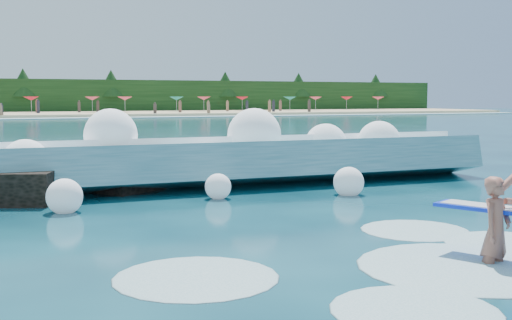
% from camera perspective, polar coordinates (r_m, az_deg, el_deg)
% --- Properties ---
extents(ground, '(200.00, 200.00, 0.00)m').
position_cam_1_polar(ground, '(10.51, -3.40, -7.83)').
color(ground, '#062937').
rests_on(ground, ground).
extents(beach, '(140.00, 20.00, 0.40)m').
position_cam_1_polar(beach, '(87.75, -20.41, 3.81)').
color(beach, tan).
rests_on(beach, ground).
extents(wet_band, '(140.00, 5.00, 0.08)m').
position_cam_1_polar(wet_band, '(76.77, -20.09, 3.49)').
color(wet_band, silver).
rests_on(wet_band, ground).
extents(treeline, '(140.00, 4.00, 5.00)m').
position_cam_1_polar(treeline, '(97.72, -20.69, 5.30)').
color(treeline, black).
rests_on(treeline, ground).
extents(breaking_wave, '(19.27, 2.95, 1.66)m').
position_cam_1_polar(breaking_wave, '(17.46, -8.62, -0.57)').
color(breaking_wave, teal).
rests_on(breaking_wave, ground).
extents(rock_cluster, '(8.04, 3.15, 1.24)m').
position_cam_1_polar(rock_cluster, '(16.44, -21.73, -1.94)').
color(rock_cluster, black).
rests_on(rock_cluster, ground).
extents(surfer_with_board, '(1.37, 2.79, 1.58)m').
position_cam_1_polar(surfer_with_board, '(9.93, 20.80, -5.54)').
color(surfer_with_board, '#A55E4D').
rests_on(surfer_with_board, ground).
extents(wave_spray, '(15.15, 4.79, 2.20)m').
position_cam_1_polar(wave_spray, '(17.33, -8.53, 1.21)').
color(wave_spray, white).
rests_on(wave_spray, ground).
extents(surf_foam, '(8.81, 5.69, 0.15)m').
position_cam_1_polar(surf_foam, '(9.88, 14.84, -8.88)').
color(surf_foam, silver).
rests_on(surf_foam, ground).
extents(beach_umbrellas, '(111.45, 6.39, 0.50)m').
position_cam_1_polar(beach_umbrellas, '(89.97, -20.43, 5.15)').
color(beach_umbrellas, red).
rests_on(beach_umbrellas, ground).
extents(beachgoers, '(91.90, 12.79, 1.91)m').
position_cam_1_polar(beachgoers, '(85.47, -14.71, 4.52)').
color(beachgoers, '#3F332D').
rests_on(beachgoers, ground).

